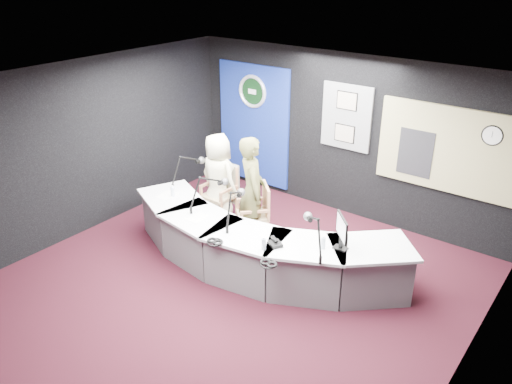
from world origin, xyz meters
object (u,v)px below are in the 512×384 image
Objects in this scene: broadcast_desk at (254,246)px; person_woman at (252,191)px; armchair_right at (252,216)px; person_man at (218,178)px; armchair_left at (219,193)px.

person_woman reaches higher than broadcast_desk.
armchair_right is 0.51× the size of person_woman.
broadcast_desk is 2.88× the size of person_man.
broadcast_desk is 0.95m from person_woman.
broadcast_desk is 4.51× the size of armchair_left.
armchair_right is (0.90, -0.23, -0.05)m from armchair_left.
broadcast_desk is 0.81m from armchair_right.
armchair_right is at bearing -0.00° from person_woman.
armchair_right is 0.43m from person_woman.
armchair_left is 0.93m from armchair_right.
person_woman is (-0.51, 0.63, 0.50)m from broadcast_desk.
broadcast_desk is at bearing -7.30° from armchair_right.
broadcast_desk is at bearing 153.97° from person_man.
armchair_left is at bearing -0.00° from person_man.
broadcast_desk is 1.65m from armchair_left.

